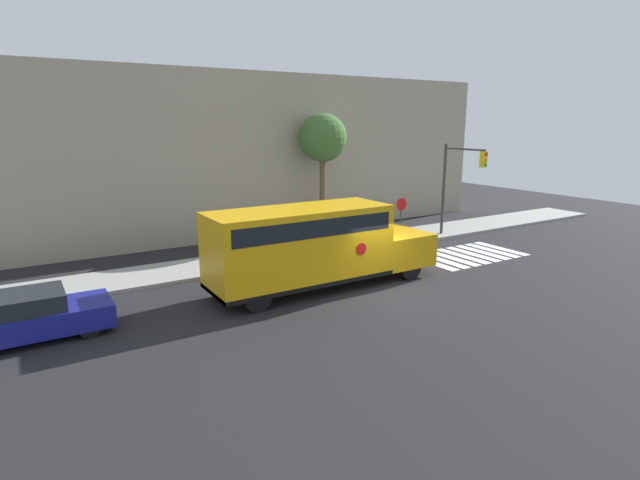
% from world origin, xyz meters
% --- Properties ---
extents(ground_plane, '(60.00, 60.00, 0.00)m').
position_xyz_m(ground_plane, '(0.00, 0.00, 0.00)').
color(ground_plane, black).
extents(sidewalk_strip, '(44.00, 3.00, 0.15)m').
position_xyz_m(sidewalk_strip, '(0.00, 6.50, 0.07)').
color(sidewalk_strip, '#9E9E99').
rests_on(sidewalk_strip, ground).
extents(building_backdrop, '(32.00, 4.00, 9.00)m').
position_xyz_m(building_backdrop, '(0.00, 13.00, 4.50)').
color(building_backdrop, '#9E937F').
rests_on(building_backdrop, ground).
extents(crosswalk_stripes, '(5.40, 3.20, 0.01)m').
position_xyz_m(crosswalk_stripes, '(6.86, 2.00, 0.00)').
color(crosswalk_stripes, white).
rests_on(crosswalk_stripes, ground).
extents(school_bus, '(9.38, 2.57, 3.22)m').
position_xyz_m(school_bus, '(-2.19, 1.65, 1.80)').
color(school_bus, '#EAA80F').
rests_on(school_bus, ground).
extents(parked_car, '(4.57, 1.89, 1.45)m').
position_xyz_m(parked_car, '(-11.79, 2.10, 0.72)').
color(parked_car, navy).
rests_on(parked_car, ground).
extents(stop_sign, '(0.66, 0.10, 2.50)m').
position_xyz_m(stop_sign, '(5.40, 5.34, 1.64)').
color(stop_sign, '#38383A').
rests_on(stop_sign, ground).
extents(traffic_light, '(0.28, 2.86, 5.19)m').
position_xyz_m(traffic_light, '(8.83, 4.83, 3.42)').
color(traffic_light, '#38383A').
rests_on(traffic_light, ground).
extents(tree_near_sidewalk, '(2.67, 2.67, 6.84)m').
position_xyz_m(tree_near_sidewalk, '(3.29, 9.64, 5.40)').
color(tree_near_sidewalk, brown).
rests_on(tree_near_sidewalk, ground).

